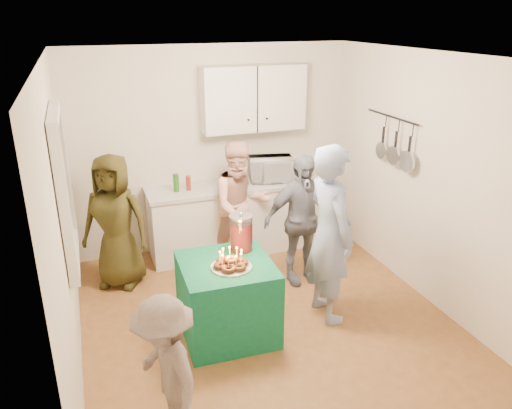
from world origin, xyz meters
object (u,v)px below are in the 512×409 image
object	(u,v)px
counter	(236,219)
child_near_left	(166,373)
microwave	(271,169)
woman_back_right	(301,220)
man_birthday	(330,234)
woman_back_left	(115,222)
punch_jar	(241,234)
woman_back_center	(241,206)
party_table	(227,299)

from	to	relation	value
counter	child_near_left	xyz separation A→B (m)	(-1.41, -2.86, 0.17)
counter	microwave	size ratio (longest dim) A/B	4.01
woman_back_right	man_birthday	bearing A→B (deg)	-94.67
counter	woman_back_left	distance (m)	1.61
man_birthday	woman_back_left	xyz separation A→B (m)	(-1.94, 1.37, -0.14)
child_near_left	punch_jar	bearing A→B (deg)	131.89
punch_jar	woman_back_center	distance (m)	1.15
counter	woman_back_center	xyz separation A→B (m)	(-0.06, -0.42, 0.35)
woman_back_center	child_near_left	distance (m)	2.79
microwave	woman_back_right	xyz separation A→B (m)	(-0.03, -1.01, -0.30)
microwave	man_birthday	bearing A→B (deg)	-80.30
man_birthday	party_table	bearing A→B (deg)	85.59
punch_jar	man_birthday	xyz separation A→B (m)	(0.83, -0.26, -0.02)
man_birthday	woman_back_center	world-z (taller)	man_birthday
punch_jar	woman_back_center	size ratio (longest dim) A/B	0.22
woman_back_center	woman_back_right	xyz separation A→B (m)	(0.51, -0.59, -0.02)
counter	woman_back_right	world-z (taller)	woman_back_right
man_birthday	woman_back_right	size ratio (longest dim) A/B	1.20
woman_back_right	microwave	bearing A→B (deg)	86.21
party_table	man_birthday	bearing A→B (deg)	-1.31
woman_back_left	woman_back_center	xyz separation A→B (m)	(1.46, -0.03, 0.01)
counter	woman_back_center	world-z (taller)	woman_back_center
party_table	woman_back_left	size ratio (longest dim) A/B	0.55
party_table	man_birthday	xyz separation A→B (m)	(1.05, -0.02, 0.53)
man_birthday	woman_back_center	xyz separation A→B (m)	(-0.48, 1.34, -0.13)
punch_jar	woman_back_center	bearing A→B (deg)	72.17
punch_jar	woman_back_right	world-z (taller)	woman_back_right
woman_back_right	child_near_left	bearing A→B (deg)	-137.18
punch_jar	microwave	bearing A→B (deg)	59.30
counter	man_birthday	size ratio (longest dim) A/B	1.21
party_table	man_birthday	distance (m)	1.18
party_table	child_near_left	world-z (taller)	child_near_left
party_table	woman_back_right	size ratio (longest dim) A/B	0.56
man_birthday	child_near_left	xyz separation A→B (m)	(-1.82, -1.10, -0.31)
woman_back_left	woman_back_right	size ratio (longest dim) A/B	1.02
man_birthday	woman_back_right	bearing A→B (deg)	-5.75
child_near_left	woman_back_left	bearing A→B (deg)	170.83
party_table	woman_back_right	bearing A→B (deg)	33.75
man_birthday	child_near_left	bearing A→B (deg)	117.95
man_birthday	woman_back_right	distance (m)	0.77
woman_back_left	woman_back_right	world-z (taller)	woman_back_left
counter	man_birthday	world-z (taller)	man_birthday
microwave	counter	bearing A→B (deg)	-168.15
man_birthday	punch_jar	bearing A→B (deg)	69.41
party_table	woman_back_right	distance (m)	1.36
party_table	punch_jar	world-z (taller)	punch_jar
counter	woman_back_right	xyz separation A→B (m)	(0.45, -1.01, 0.33)
microwave	party_table	bearing A→B (deg)	-110.88
party_table	woman_back_left	xyz separation A→B (m)	(-0.89, 1.35, 0.39)
microwave	punch_jar	world-z (taller)	microwave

